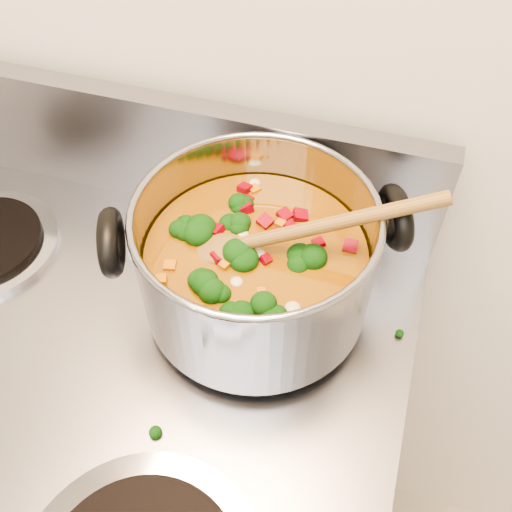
{
  "coord_description": "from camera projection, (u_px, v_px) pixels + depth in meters",
  "views": [
    {
      "loc": [
        0.24,
        0.95,
        1.47
      ],
      "look_at": [
        0.12,
        1.32,
        1.01
      ],
      "focal_mm": 40.0,
      "sensor_mm": 36.0,
      "label": 1
    }
  ],
  "objects": [
    {
      "name": "wooden_spoon",
      "position": [
        269.0,
        238.0,
        0.58
      ],
      "size": [
        0.26,
        0.1,
        0.11
      ],
      "rotation": [
        0.0,
        0.0,
        0.27
      ],
      "color": "brown",
      "rests_on": "stockpot"
    },
    {
      "name": "stockpot",
      "position": [
        256.0,
        260.0,
        0.61
      ],
      "size": [
        0.31,
        0.25,
        0.15
      ],
      "rotation": [
        0.0,
        0.0,
        0.42
      ],
      "color": "gray",
      "rests_on": "electric_range"
    },
    {
      "name": "cooktop_crumbs",
      "position": [
        378.0,
        350.0,
        0.63
      ],
      "size": [
        0.04,
        0.19,
        0.01
      ],
      "color": "black",
      "rests_on": "electric_range"
    },
    {
      "name": "electric_range",
      "position": [
        124.0,
        507.0,
        0.96
      ],
      "size": [
        0.74,
        0.67,
        1.08
      ],
      "color": "gray",
      "rests_on": "ground"
    }
  ]
}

